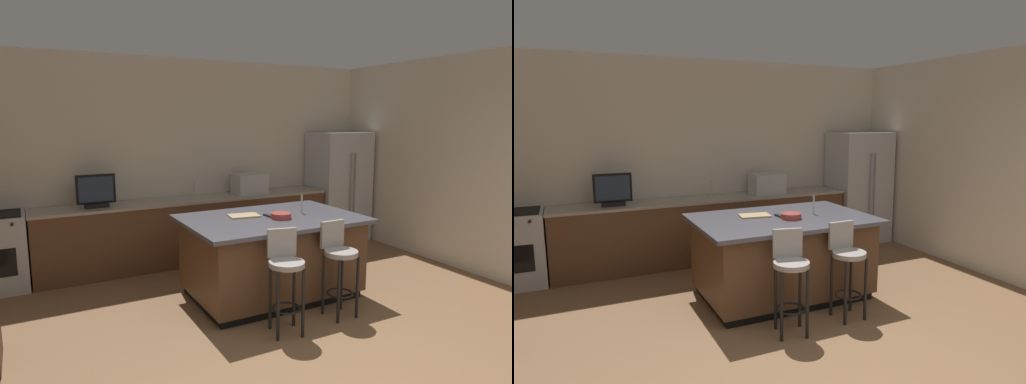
% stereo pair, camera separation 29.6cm
% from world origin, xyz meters
% --- Properties ---
extents(wall_back, '(6.56, 0.12, 2.87)m').
position_xyz_m(wall_back, '(0.00, 4.09, 1.44)').
color(wall_back, beige).
rests_on(wall_back, ground_plane).
extents(wall_right, '(0.12, 4.49, 2.87)m').
position_xyz_m(wall_right, '(3.08, 2.05, 1.44)').
color(wall_right, beige).
rests_on(wall_right, ground_plane).
extents(counter_back, '(4.21, 0.62, 0.91)m').
position_xyz_m(counter_back, '(-0.05, 3.71, 0.46)').
color(counter_back, brown).
rests_on(counter_back, ground_plane).
extents(kitchen_island, '(1.98, 1.33, 0.92)m').
position_xyz_m(kitchen_island, '(0.30, 2.07, 0.47)').
color(kitchen_island, black).
rests_on(kitchen_island, ground_plane).
extents(refrigerator, '(0.91, 0.73, 1.81)m').
position_xyz_m(refrigerator, '(2.51, 3.67, 0.90)').
color(refrigerator, '#B7BABF').
rests_on(refrigerator, ground_plane).
extents(microwave, '(0.48, 0.36, 0.30)m').
position_xyz_m(microwave, '(0.86, 3.71, 1.06)').
color(microwave, '#B7BABF').
rests_on(microwave, counter_back).
extents(tv_monitor, '(0.48, 0.16, 0.42)m').
position_xyz_m(tv_monitor, '(-1.35, 3.66, 1.10)').
color(tv_monitor, black).
rests_on(tv_monitor, counter_back).
extents(sink_faucet_back, '(0.02, 0.02, 0.24)m').
position_xyz_m(sink_faucet_back, '(0.02, 3.81, 1.03)').
color(sink_faucet_back, '#B2B2B7').
rests_on(sink_faucet_back, counter_back).
extents(sink_faucet_island, '(0.02, 0.02, 0.22)m').
position_xyz_m(sink_faucet_island, '(0.71, 2.07, 1.03)').
color(sink_faucet_island, '#B2B2B7').
rests_on(sink_faucet_island, kitchen_island).
extents(bar_stool_left, '(0.35, 0.37, 0.99)m').
position_xyz_m(bar_stool_left, '(-0.04, 1.22, 0.60)').
color(bar_stool_left, gray).
rests_on(bar_stool_left, ground_plane).
extents(bar_stool_right, '(0.34, 0.34, 0.98)m').
position_xyz_m(bar_stool_right, '(0.64, 1.28, 0.59)').
color(bar_stool_right, gray).
rests_on(bar_stool_right, ground_plane).
extents(fruit_bowl, '(0.23, 0.23, 0.06)m').
position_xyz_m(fruit_bowl, '(0.35, 1.95, 0.96)').
color(fruit_bowl, '#993833').
rests_on(fruit_bowl, kitchen_island).
extents(tv_remote, '(0.06, 0.17, 0.02)m').
position_xyz_m(tv_remote, '(0.28, 2.10, 0.93)').
color(tv_remote, black).
rests_on(tv_remote, kitchen_island).
extents(cutting_board, '(0.37, 0.27, 0.02)m').
position_xyz_m(cutting_board, '(0.03, 2.24, 0.93)').
color(cutting_board, tan).
rests_on(cutting_board, kitchen_island).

